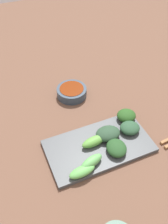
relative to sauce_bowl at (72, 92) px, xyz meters
name	(u,v)px	position (x,y,z in m)	size (l,w,h in m)	color
tabletop	(85,134)	(0.17, -0.02, -0.03)	(2.10, 2.10, 0.02)	brown
sauce_bowl	(72,92)	(0.00, 0.00, 0.00)	(0.10, 0.10, 0.03)	#334353
serving_plate	(99,146)	(0.23, -0.01, -0.01)	(0.16, 0.29, 0.01)	#484E51
broccoli_leafy_0	(116,148)	(0.27, 0.02, 0.01)	(0.06, 0.05, 0.03)	#244D24
broccoli_leafy_1	(126,116)	(0.18, 0.11, 0.01)	(0.05, 0.06, 0.03)	#24501D
broccoli_stalk_2	(92,162)	(0.28, -0.06, 0.01)	(0.03, 0.07, 0.03)	#61B25B
broccoli_stalk_3	(82,171)	(0.30, -0.09, 0.01)	(0.03, 0.07, 0.02)	#5EB253
broccoli_stalk_4	(93,142)	(0.23, -0.03, 0.01)	(0.03, 0.07, 0.02)	#5EA442
broccoli_leafy_5	(108,134)	(0.22, 0.02, 0.01)	(0.05, 0.07, 0.03)	#2A4932
broccoli_leafy_6	(130,128)	(0.22, 0.09, 0.01)	(0.05, 0.06, 0.03)	#2A5034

